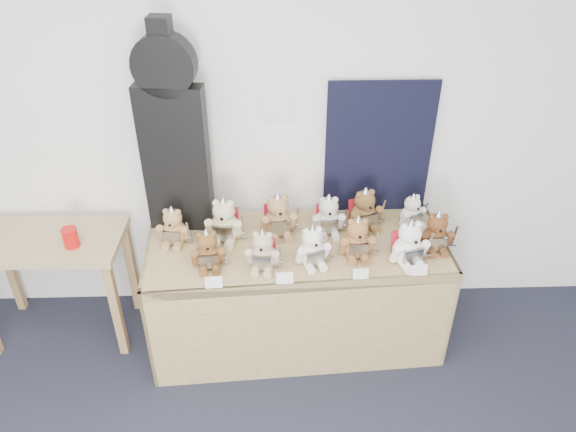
{
  "coord_description": "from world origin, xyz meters",
  "views": [
    {
      "loc": [
        0.4,
        -0.53,
        2.68
      ],
      "look_at": [
        0.48,
        2.0,
        0.99
      ],
      "focal_mm": 35.0,
      "sensor_mm": 36.0,
      "label": 1
    }
  ],
  "objects_px": {
    "teddy_front_centre": "(312,247)",
    "teddy_back_end": "(412,212)",
    "teddy_front_end": "(436,233)",
    "teddy_back_left": "(224,222)",
    "display_table": "(298,272)",
    "side_table": "(51,255)",
    "guitar_case": "(173,134)",
    "teddy_back_right": "(365,211)",
    "teddy_back_centre_left": "(278,217)",
    "teddy_front_far_left": "(208,251)",
    "teddy_front_right": "(357,239)",
    "teddy_front_left": "(263,251)",
    "red_cup": "(71,238)",
    "teddy_front_far_right": "(409,244)",
    "teddy_back_centre_right": "(328,216)",
    "teddy_back_far_left": "(173,227)"
  },
  "relations": [
    {
      "from": "teddy_front_centre",
      "to": "teddy_back_end",
      "type": "xyz_separation_m",
      "value": [
        0.63,
        0.36,
        -0.02
      ]
    },
    {
      "from": "teddy_front_end",
      "to": "teddy_back_left",
      "type": "bearing_deg",
      "value": 171.56
    },
    {
      "from": "display_table",
      "to": "teddy_front_end",
      "type": "relative_size",
      "value": 6.68
    },
    {
      "from": "teddy_front_centre",
      "to": "teddy_back_end",
      "type": "distance_m",
      "value": 0.72
    },
    {
      "from": "teddy_back_end",
      "to": "side_table",
      "type": "bearing_deg",
      "value": 155.23
    },
    {
      "from": "guitar_case",
      "to": "teddy_back_right",
      "type": "height_order",
      "value": "guitar_case"
    },
    {
      "from": "teddy_back_left",
      "to": "teddy_back_right",
      "type": "distance_m",
      "value": 0.84
    },
    {
      "from": "display_table",
      "to": "teddy_back_centre_left",
      "type": "distance_m",
      "value": 0.35
    },
    {
      "from": "side_table",
      "to": "teddy_back_centre_left",
      "type": "xyz_separation_m",
      "value": [
        1.37,
        0.02,
        0.24
      ]
    },
    {
      "from": "guitar_case",
      "to": "teddy_back_right",
      "type": "distance_m",
      "value": 1.2
    },
    {
      "from": "teddy_front_far_left",
      "to": "teddy_front_right",
      "type": "height_order",
      "value": "teddy_front_right"
    },
    {
      "from": "side_table",
      "to": "teddy_front_far_left",
      "type": "xyz_separation_m",
      "value": [
        0.99,
        -0.28,
        0.22
      ]
    },
    {
      "from": "guitar_case",
      "to": "teddy_front_left",
      "type": "bearing_deg",
      "value": -34.53
    },
    {
      "from": "display_table",
      "to": "guitar_case",
      "type": "relative_size",
      "value": 1.44
    },
    {
      "from": "teddy_front_end",
      "to": "red_cup",
      "type": "bearing_deg",
      "value": 175.65
    },
    {
      "from": "display_table",
      "to": "teddy_back_end",
      "type": "height_order",
      "value": "teddy_back_end"
    },
    {
      "from": "teddy_front_far_left",
      "to": "teddy_front_centre",
      "type": "height_order",
      "value": "teddy_front_centre"
    },
    {
      "from": "display_table",
      "to": "guitar_case",
      "type": "xyz_separation_m",
      "value": [
        -0.69,
        0.29,
        0.77
      ]
    },
    {
      "from": "side_table",
      "to": "teddy_front_centre",
      "type": "bearing_deg",
      "value": -8.6
    },
    {
      "from": "guitar_case",
      "to": "teddy_front_far_right",
      "type": "height_order",
      "value": "guitar_case"
    },
    {
      "from": "teddy_front_right",
      "to": "teddy_front_far_right",
      "type": "height_order",
      "value": "teddy_front_far_right"
    },
    {
      "from": "teddy_back_centre_left",
      "to": "teddy_front_far_right",
      "type": "bearing_deg",
      "value": -33.74
    },
    {
      "from": "teddy_front_far_left",
      "to": "red_cup",
      "type": "bearing_deg",
      "value": 158.16
    },
    {
      "from": "red_cup",
      "to": "teddy_front_far_right",
      "type": "xyz_separation_m",
      "value": [
        1.91,
        -0.2,
        0.05
      ]
    },
    {
      "from": "teddy_back_right",
      "to": "display_table",
      "type": "bearing_deg",
      "value": -170.4
    },
    {
      "from": "teddy_front_far_left",
      "to": "teddy_front_end",
      "type": "distance_m",
      "value": 1.29
    },
    {
      "from": "teddy_back_end",
      "to": "teddy_front_far_left",
      "type": "bearing_deg",
      "value": 169.99
    },
    {
      "from": "teddy_front_left",
      "to": "teddy_back_centre_left",
      "type": "relative_size",
      "value": 0.88
    },
    {
      "from": "teddy_front_far_right",
      "to": "teddy_front_end",
      "type": "relative_size",
      "value": 1.11
    },
    {
      "from": "teddy_back_centre_left",
      "to": "teddy_back_right",
      "type": "distance_m",
      "value": 0.52
    },
    {
      "from": "teddy_front_far_right",
      "to": "teddy_back_end",
      "type": "distance_m",
      "value": 0.38
    },
    {
      "from": "teddy_back_centre_right",
      "to": "teddy_back_far_left",
      "type": "height_order",
      "value": "teddy_back_centre_right"
    },
    {
      "from": "teddy_front_far_right",
      "to": "teddy_back_centre_left",
      "type": "xyz_separation_m",
      "value": [
        -0.71,
        0.3,
        0.0
      ]
    },
    {
      "from": "teddy_front_right",
      "to": "teddy_back_end",
      "type": "xyz_separation_m",
      "value": [
        0.38,
        0.3,
        -0.02
      ]
    },
    {
      "from": "side_table",
      "to": "teddy_front_far_right",
      "type": "distance_m",
      "value": 2.12
    },
    {
      "from": "side_table",
      "to": "teddy_front_end",
      "type": "xyz_separation_m",
      "value": [
        2.27,
        -0.16,
        0.23
      ]
    },
    {
      "from": "guitar_case",
      "to": "teddy_back_far_left",
      "type": "relative_size",
      "value": 4.83
    },
    {
      "from": "teddy_front_left",
      "to": "teddy_back_far_left",
      "type": "bearing_deg",
      "value": 161.78
    },
    {
      "from": "side_table",
      "to": "teddy_back_end",
      "type": "distance_m",
      "value": 2.2
    },
    {
      "from": "red_cup",
      "to": "teddy_front_far_right",
      "type": "relative_size",
      "value": 0.4
    },
    {
      "from": "teddy_front_far_right",
      "to": "teddy_back_far_left",
      "type": "xyz_separation_m",
      "value": [
        -1.32,
        0.23,
        -0.01
      ]
    },
    {
      "from": "teddy_front_far_left",
      "to": "teddy_back_centre_left",
      "type": "relative_size",
      "value": 0.87
    },
    {
      "from": "side_table",
      "to": "teddy_front_left",
      "type": "xyz_separation_m",
      "value": [
        1.28,
        -0.3,
        0.22
      ]
    },
    {
      "from": "display_table",
      "to": "teddy_front_far_left",
      "type": "relative_size",
      "value": 6.89
    },
    {
      "from": "teddy_front_end",
      "to": "teddy_back_right",
      "type": "xyz_separation_m",
      "value": [
        -0.38,
        0.23,
        0.01
      ]
    },
    {
      "from": "teddy_front_right",
      "to": "teddy_back_centre_left",
      "type": "relative_size",
      "value": 0.93
    },
    {
      "from": "teddy_back_centre_left",
      "to": "teddy_back_centre_right",
      "type": "xyz_separation_m",
      "value": [
        0.3,
        0.01,
        -0.01
      ]
    },
    {
      "from": "teddy_front_far_right",
      "to": "teddy_back_centre_left",
      "type": "distance_m",
      "value": 0.77
    },
    {
      "from": "red_cup",
      "to": "display_table",
      "type": "bearing_deg",
      "value": -3.61
    },
    {
      "from": "teddy_front_far_right",
      "to": "teddy_back_far_left",
      "type": "bearing_deg",
      "value": 155.67
    }
  ]
}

